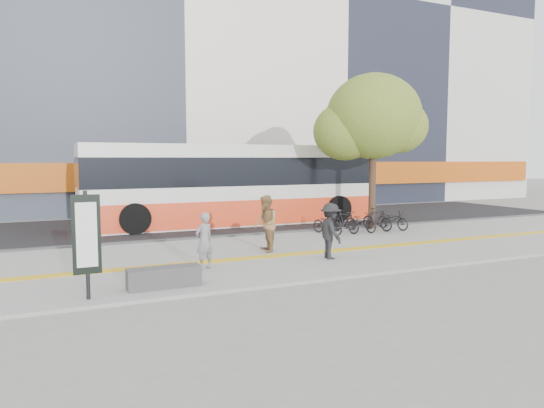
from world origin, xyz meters
name	(u,v)px	position (x,y,z in m)	size (l,w,h in m)	color
ground	(253,269)	(0.00, 0.00, 0.00)	(120.00, 120.00, 0.00)	slate
sidewalk	(233,257)	(0.00, 1.50, 0.04)	(40.00, 7.00, 0.08)	slate
tactile_strip	(239,259)	(0.00, 1.00, 0.09)	(40.00, 0.45, 0.01)	yellow
street	(173,226)	(0.00, 9.00, 0.03)	(40.00, 8.00, 0.06)	black
curb	(199,239)	(0.00, 5.00, 0.07)	(40.00, 0.25, 0.14)	#3A3A3D
bench	(164,277)	(-2.60, -1.20, 0.30)	(1.60, 0.45, 0.45)	#3A3A3D
signboard	(86,236)	(-4.20, -1.51, 1.37)	(0.55, 0.10, 2.20)	black
street_tree	(371,119)	(7.18, 4.82, 4.51)	(4.40, 3.80, 6.31)	#392619
bus	(235,187)	(2.65, 8.50, 1.67)	(12.89, 3.06, 3.43)	silver
bicycle_row	(361,221)	(6.21, 4.00, 0.49)	(3.90, 1.59, 0.88)	black
seated_woman	(204,241)	(-1.25, 0.20, 0.81)	(0.53, 0.35, 1.46)	black
pedestrian_tan	(266,224)	(1.14, 1.70, 0.95)	(0.84, 0.66, 1.73)	olive
pedestrian_dark	(330,231)	(2.39, 0.00, 0.87)	(1.02, 0.59, 1.58)	black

